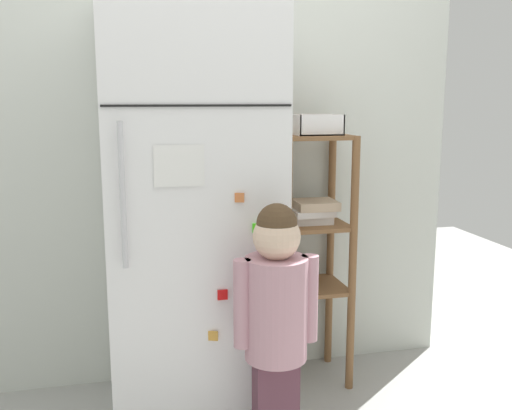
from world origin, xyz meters
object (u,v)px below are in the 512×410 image
at_px(pantry_shelf_unit, 310,236).
at_px(fruit_bin, 316,127).
at_px(refrigerator, 191,211).
at_px(child_standing, 276,308).

xyz_separation_m(pantry_shelf_unit, fruit_bin, (0.01, -0.02, 0.50)).
bearing_deg(fruit_bin, refrigerator, -168.27).
xyz_separation_m(child_standing, pantry_shelf_unit, (0.32, 0.57, 0.12)).
bearing_deg(refrigerator, pantry_shelf_unit, 13.65).
distance_m(refrigerator, child_standing, 0.57).
relative_size(child_standing, pantry_shelf_unit, 0.83).
distance_m(child_standing, fruit_bin, 0.89).
bearing_deg(child_standing, fruit_bin, 59.07).
relative_size(pantry_shelf_unit, fruit_bin, 5.75).
bearing_deg(pantry_shelf_unit, fruit_bin, -49.34).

